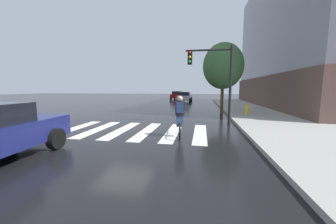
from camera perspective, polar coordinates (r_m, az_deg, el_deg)
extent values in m
plane|color=black|center=(9.28, -13.29, -5.37)|extent=(120.00, 120.00, 0.00)
cube|color=#9E9B93|center=(9.92, 41.07, -5.71)|extent=(6.50, 50.00, 0.15)
cube|color=silver|center=(10.54, -26.06, -4.40)|extent=(0.55, 3.76, 0.01)
cube|color=silver|center=(9.87, -20.28, -4.85)|extent=(0.55, 3.76, 0.01)
cube|color=silver|center=(9.31, -13.72, -5.31)|extent=(0.55, 3.76, 0.01)
cube|color=silver|center=(8.89, -6.43, -5.74)|extent=(0.55, 3.76, 0.01)
cube|color=silver|center=(8.62, 1.45, -6.10)|extent=(0.55, 3.76, 0.01)
cube|color=silver|center=(8.53, 9.68, -6.35)|extent=(0.55, 3.76, 0.01)
cylinder|color=black|center=(8.54, -41.07, -5.72)|extent=(0.28, 0.69, 0.68)
cylinder|color=black|center=(7.24, -30.73, -6.98)|extent=(0.28, 0.69, 0.68)
cube|color=#B7B7BC|center=(28.02, 5.04, 4.38)|extent=(1.81, 4.28, 0.64)
cube|color=black|center=(27.86, 5.02, 5.55)|extent=(1.57, 2.06, 0.51)
cylinder|color=black|center=(29.49, 3.63, 3.90)|extent=(0.24, 0.63, 0.63)
cylinder|color=black|center=(29.29, 7.07, 3.84)|extent=(0.24, 0.63, 0.63)
cylinder|color=black|center=(26.81, 2.82, 3.58)|extent=(0.24, 0.63, 0.63)
cylinder|color=black|center=(26.60, 6.59, 3.52)|extent=(0.24, 0.63, 0.63)
cube|color=maroon|center=(34.11, 2.92, 4.90)|extent=(2.13, 4.42, 0.65)
cube|color=black|center=(33.96, 2.87, 5.87)|extent=(1.72, 2.18, 0.51)
cylinder|color=black|center=(35.66, 2.01, 4.48)|extent=(0.28, 0.65, 0.63)
cylinder|color=black|center=(35.28, 4.83, 4.43)|extent=(0.28, 0.65, 0.63)
cylinder|color=black|center=(33.02, 0.87, 4.27)|extent=(0.28, 0.65, 0.63)
cylinder|color=black|center=(32.60, 3.91, 4.22)|extent=(0.28, 0.65, 0.63)
torus|color=black|center=(7.35, 3.55, -5.85)|extent=(0.13, 0.66, 0.66)
torus|color=black|center=(8.38, 3.62, -4.23)|extent=(0.13, 0.66, 0.66)
cylinder|color=black|center=(7.81, 3.60, -2.98)|extent=(0.14, 0.89, 0.05)
cylinder|color=black|center=(7.65, 3.60, -2.67)|extent=(0.04, 0.04, 0.45)
cube|color=#384772|center=(7.64, 3.60, -2.30)|extent=(0.30, 0.23, 0.56)
cube|color=#26262D|center=(7.58, 3.63, 1.06)|extent=(0.38, 0.28, 0.56)
sphere|color=tan|center=(7.54, 3.65, 4.08)|extent=(0.22, 0.22, 0.22)
cube|color=navy|center=(7.39, 3.62, 1.29)|extent=(0.30, 0.19, 0.40)
cylinder|color=black|center=(10.64, 18.32, 7.43)|extent=(0.14, 0.14, 4.20)
cylinder|color=black|center=(10.73, 12.06, 17.84)|extent=(2.40, 0.10, 0.10)
cube|color=black|center=(10.69, 6.65, 16.08)|extent=(0.24, 0.20, 0.76)
sphere|color=red|center=(10.62, 6.63, 17.45)|extent=(0.14, 0.14, 0.14)
sphere|color=gold|center=(10.58, 6.62, 16.18)|extent=(0.14, 0.14, 0.14)
sphere|color=green|center=(10.55, 6.60, 14.89)|extent=(0.14, 0.14, 0.14)
cylinder|color=gold|center=(14.32, 22.76, 0.56)|extent=(0.22, 0.22, 0.65)
sphere|color=gold|center=(14.29, 22.83, 2.01)|extent=(0.18, 0.18, 0.18)
cylinder|color=gold|center=(14.35, 23.39, 0.67)|extent=(0.12, 0.09, 0.09)
cylinder|color=#4C3823|center=(15.43, 15.99, 4.09)|extent=(0.24, 0.24, 2.46)
ellipsoid|color=#386033|center=(15.51, 16.31, 13.18)|extent=(3.06, 3.06, 3.52)
cube|color=brown|center=(25.64, 41.40, 4.53)|extent=(14.36, 22.04, 3.20)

